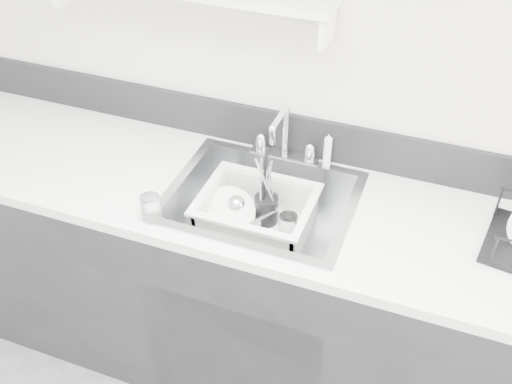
% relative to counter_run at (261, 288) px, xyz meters
% --- Properties ---
extents(room_shell, '(3.50, 3.00, 2.60)m').
position_rel_counter_run_xyz_m(room_shell, '(0.00, -0.80, 1.22)').
color(room_shell, silver).
rests_on(room_shell, ground).
extents(counter_run, '(3.20, 0.62, 0.92)m').
position_rel_counter_run_xyz_m(counter_run, '(0.00, 0.00, 0.00)').
color(counter_run, black).
rests_on(counter_run, ground).
extents(backsplash, '(3.20, 0.02, 0.16)m').
position_rel_counter_run_xyz_m(backsplash, '(0.00, 0.30, 0.54)').
color(backsplash, black).
rests_on(backsplash, counter_run).
extents(sink, '(0.64, 0.52, 0.20)m').
position_rel_counter_run_xyz_m(sink, '(0.00, 0.00, 0.37)').
color(sink, silver).
rests_on(sink, counter_run).
extents(faucet, '(0.26, 0.18, 0.23)m').
position_rel_counter_run_xyz_m(faucet, '(0.00, 0.25, 0.52)').
color(faucet, silver).
rests_on(faucet, counter_run).
extents(side_sprayer, '(0.03, 0.03, 0.14)m').
position_rel_counter_run_xyz_m(side_sprayer, '(0.16, 0.25, 0.53)').
color(side_sprayer, white).
rests_on(side_sprayer, counter_run).
extents(wash_tub, '(0.40, 0.32, 0.15)m').
position_rel_counter_run_xyz_m(wash_tub, '(-0.02, 0.00, 0.37)').
color(wash_tub, white).
rests_on(wash_tub, sink).
extents(plate_stack, '(0.27, 0.26, 0.10)m').
position_rel_counter_run_xyz_m(plate_stack, '(-0.12, -0.02, 0.34)').
color(plate_stack, white).
rests_on(plate_stack, wash_tub).
extents(utensil_cup, '(0.09, 0.09, 0.29)m').
position_rel_counter_run_xyz_m(utensil_cup, '(-0.00, 0.06, 0.37)').
color(utensil_cup, black).
rests_on(utensil_cup, wash_tub).
extents(ladle, '(0.32, 0.20, 0.09)m').
position_rel_counter_run_xyz_m(ladle, '(-0.03, 0.01, 0.35)').
color(ladle, silver).
rests_on(ladle, wash_tub).
extents(tumbler_in_tub, '(0.07, 0.07, 0.09)m').
position_rel_counter_run_xyz_m(tumbler_in_tub, '(0.10, 0.01, 0.35)').
color(tumbler_in_tub, white).
rests_on(tumbler_in_tub, wash_tub).
extents(tumbler_counter, '(0.08, 0.08, 0.09)m').
position_rel_counter_run_xyz_m(tumbler_counter, '(-0.30, -0.23, 0.51)').
color(tumbler_counter, white).
rests_on(tumbler_counter, counter_run).
extents(bowl_small, '(0.12, 0.12, 0.04)m').
position_rel_counter_run_xyz_m(bowl_small, '(0.10, -0.05, 0.33)').
color(bowl_small, white).
rests_on(bowl_small, wash_tub).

